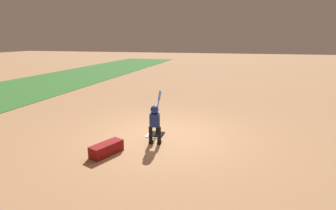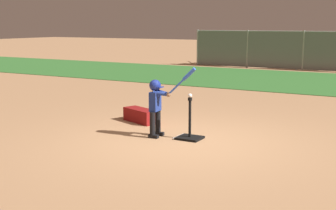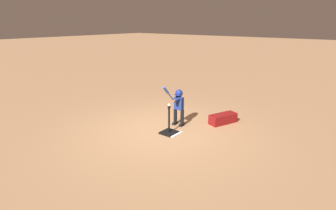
% 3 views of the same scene
% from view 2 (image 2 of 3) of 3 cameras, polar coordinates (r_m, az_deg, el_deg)
% --- Properties ---
extents(ground_plane, '(90.00, 90.00, 0.00)m').
position_cam_2_polar(ground_plane, '(8.18, 1.98, -4.52)').
color(ground_plane, '#AD7F56').
extents(grass_outfield_strip, '(56.00, 6.34, 0.02)m').
position_cam_2_polar(grass_outfield_strip, '(17.21, 17.07, 2.74)').
color(grass_outfield_strip, '#33702D').
rests_on(grass_outfield_strip, ground_plane).
extents(backstop_fence, '(12.84, 0.08, 1.72)m').
position_cam_2_polar(backstop_fence, '(21.01, 19.57, 6.31)').
color(backstop_fence, '#9E9EA3').
rests_on(backstop_fence, ground_plane).
extents(home_plate, '(0.44, 0.44, 0.02)m').
position_cam_2_polar(home_plate, '(8.44, 2.55, -3.99)').
color(home_plate, white).
rests_on(home_plate, ground_plane).
extents(batting_tee, '(0.43, 0.38, 0.75)m').
position_cam_2_polar(batting_tee, '(8.36, 2.67, -3.44)').
color(batting_tee, black).
rests_on(batting_tee, ground_plane).
extents(batter_child, '(0.89, 0.33, 1.29)m').
position_cam_2_polar(batter_child, '(8.41, -1.34, 0.55)').
color(batter_child, black).
rests_on(batter_child, ground_plane).
extents(baseball, '(0.07, 0.07, 0.07)m').
position_cam_2_polar(baseball, '(8.23, 2.70, 1.16)').
color(baseball, white).
rests_on(baseball, batting_tee).
extents(bleachers_right_center, '(2.74, 2.33, 1.32)m').
position_cam_2_polar(bleachers_right_center, '(23.61, 7.65, 6.50)').
color(bleachers_right_center, '#ADAFB7').
rests_on(bleachers_right_center, ground_plane).
extents(bleachers_far_left, '(2.75, 2.67, 1.38)m').
position_cam_2_polar(bleachers_far_left, '(22.44, 19.01, 5.95)').
color(bleachers_far_left, '#ADAFB7').
rests_on(bleachers_far_left, ground_plane).
extents(equipment_bag, '(0.90, 0.60, 0.28)m').
position_cam_2_polar(equipment_bag, '(9.77, -3.33, -1.29)').
color(equipment_bag, maroon).
rests_on(equipment_bag, ground_plane).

